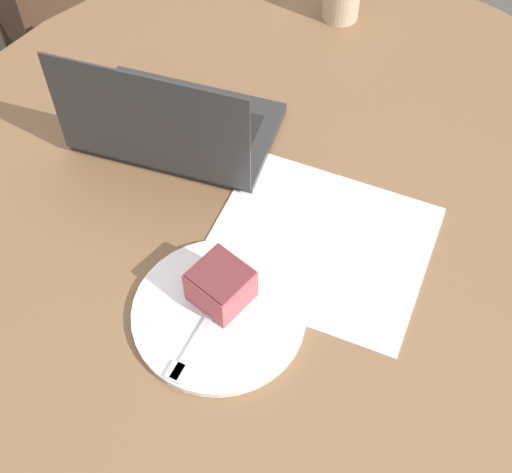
{
  "coord_description": "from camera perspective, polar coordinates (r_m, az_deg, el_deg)",
  "views": [
    {
      "loc": [
        -0.34,
        0.66,
        1.64
      ],
      "look_at": [
        -0.01,
        0.13,
        0.75
      ],
      "focal_mm": 50.0,
      "sensor_mm": 36.0,
      "label": 1
    }
  ],
  "objects": [
    {
      "name": "ground_plane",
      "position": [
        1.8,
        1.77,
        -10.83
      ],
      "size": [
        12.0,
        12.0,
        0.0
      ],
      "primitive_type": "plane",
      "color": "#4C4742"
    },
    {
      "name": "dining_table",
      "position": [
        1.3,
        2.41,
        -0.36
      ],
      "size": [
        1.32,
        1.32,
        0.71
      ],
      "color": "brown",
      "rests_on": "ground_plane"
    },
    {
      "name": "chair",
      "position": [
        1.94,
        -15.25,
        16.7
      ],
      "size": [
        0.57,
        0.57,
        0.99
      ],
      "rotation": [
        0.0,
        0.0,
        8.95
      ],
      "color": "#472D1E",
      "rests_on": "ground_plane"
    },
    {
      "name": "paper_document",
      "position": [
        1.13,
        5.07,
        -0.61
      ],
      "size": [
        0.38,
        0.34,
        0.0
      ],
      "rotation": [
        0.0,
        0.0,
        0.16
      ],
      "color": "white",
      "rests_on": "dining_table"
    },
    {
      "name": "plate",
      "position": [
        1.06,
        -2.98,
        -6.18
      ],
      "size": [
        0.26,
        0.26,
        0.01
      ],
      "color": "white",
      "rests_on": "dining_table"
    },
    {
      "name": "cake_slice",
      "position": [
        1.04,
        -2.83,
        -3.89
      ],
      "size": [
        0.09,
        0.09,
        0.07
      ],
      "rotation": [
        0.0,
        0.0,
        6.12
      ],
      "color": "#B74C51",
      "rests_on": "plate"
    },
    {
      "name": "fork",
      "position": [
        1.03,
        -4.84,
        -8.33
      ],
      "size": [
        0.04,
        0.17,
        0.0
      ],
      "rotation": [
        0.0,
        0.0,
        7.95
      ],
      "color": "silver",
      "rests_on": "plate"
    },
    {
      "name": "laptop",
      "position": [
        1.24,
        -6.68,
        8.81
      ],
      "size": [
        0.37,
        0.29,
        0.22
      ],
      "rotation": [
        0.0,
        0.0,
        9.67
      ],
      "color": "#2D2D2D",
      "rests_on": "dining_table"
    }
  ]
}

